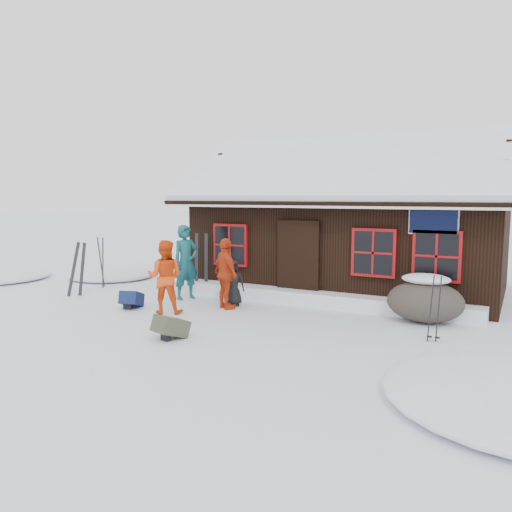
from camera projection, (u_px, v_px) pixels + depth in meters
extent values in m
plane|color=white|center=(216.00, 318.00, 10.97)|extent=(120.00, 120.00, 0.00)
cube|color=black|center=(353.00, 245.00, 14.48)|extent=(8.00, 5.00, 2.50)
cube|color=black|center=(337.00, 169.00, 12.94)|extent=(8.90, 3.14, 1.88)
cube|color=black|center=(369.00, 174.00, 15.52)|extent=(8.90, 3.14, 1.88)
cube|color=white|center=(337.00, 164.00, 12.92)|extent=(8.72, 3.07, 1.86)
cube|color=white|center=(369.00, 169.00, 15.50)|extent=(8.72, 3.07, 1.86)
cube|color=white|center=(355.00, 141.00, 14.12)|extent=(8.81, 0.22, 0.14)
cube|color=silver|center=(316.00, 204.00, 11.75)|extent=(8.90, 0.10, 0.20)
cube|color=black|center=(299.00, 262.00, 12.56)|extent=(1.00, 0.10, 2.00)
cube|color=black|center=(433.00, 220.00, 10.89)|extent=(1.00, 0.06, 0.60)
cube|color=maroon|center=(231.00, 245.00, 13.46)|extent=(1.04, 0.10, 1.14)
cube|color=black|center=(230.00, 245.00, 13.42)|extent=(0.90, 0.04, 1.00)
cube|color=maroon|center=(374.00, 253.00, 11.62)|extent=(1.04, 0.10, 1.14)
cube|color=black|center=(373.00, 253.00, 11.58)|extent=(0.90, 0.04, 1.00)
cube|color=maroon|center=(437.00, 256.00, 10.96)|extent=(1.04, 0.10, 1.14)
cube|color=black|center=(436.00, 256.00, 10.93)|extent=(0.90, 0.04, 1.00)
cube|color=white|center=(318.00, 298.00, 12.21)|extent=(7.60, 0.60, 0.35)
ellipsoid|color=white|center=(112.00, 277.00, 16.41)|extent=(2.80, 2.80, 0.34)
imported|color=#125158|center=(186.00, 262.00, 12.88)|extent=(0.72, 0.83, 1.93)
imported|color=#EE4810|center=(165.00, 277.00, 11.33)|extent=(1.01, 0.92, 1.68)
imported|color=red|center=(226.00, 274.00, 11.74)|extent=(1.06, 0.87, 1.69)
imported|color=black|center=(233.00, 283.00, 12.12)|extent=(0.66, 0.58, 1.13)
ellipsoid|color=#443C36|center=(425.00, 302.00, 10.55)|extent=(1.60, 1.20, 0.88)
ellipsoid|color=white|center=(426.00, 284.00, 10.51)|extent=(1.01, 0.73, 0.22)
cube|color=black|center=(73.00, 270.00, 13.28)|extent=(0.31, 0.27, 1.51)
cube|color=black|center=(82.00, 270.00, 13.24)|extent=(0.40, 0.10, 1.51)
cube|color=black|center=(101.00, 262.00, 14.78)|extent=(0.31, 0.08, 1.51)
cube|color=black|center=(103.00, 263.00, 14.56)|extent=(0.20, 0.25, 1.51)
cube|color=black|center=(197.00, 264.00, 13.72)|extent=(0.13, 0.07, 1.71)
cube|color=black|center=(206.00, 264.00, 13.65)|extent=(0.14, 0.06, 1.71)
cylinder|color=black|center=(431.00, 309.00, 9.16)|extent=(0.09, 0.11, 1.27)
cylinder|color=black|center=(438.00, 310.00, 9.09)|extent=(0.09, 0.11, 1.27)
cube|color=#11204C|center=(132.00, 302.00, 11.89)|extent=(0.59, 0.67, 0.31)
cube|color=#3F4330|center=(171.00, 330.00, 9.36)|extent=(0.59, 0.69, 0.32)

